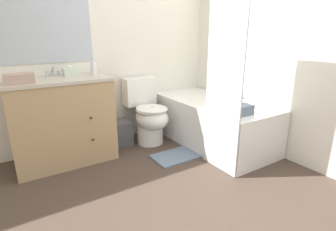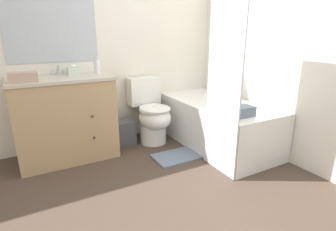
{
  "view_description": "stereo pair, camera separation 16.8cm",
  "coord_description": "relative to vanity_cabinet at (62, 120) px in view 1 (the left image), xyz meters",
  "views": [
    {
      "loc": [
        -1.21,
        -1.26,
        1.28
      ],
      "look_at": [
        0.11,
        0.78,
        0.52
      ],
      "focal_mm": 28.0,
      "sensor_mm": 36.0,
      "label": 1
    },
    {
      "loc": [
        -1.06,
        -1.35,
        1.28
      ],
      "look_at": [
        0.11,
        0.78,
        0.52
      ],
      "focal_mm": 28.0,
      "sensor_mm": 36.0,
      "label": 2
    }
  ],
  "objects": [
    {
      "name": "ground_plane",
      "position": [
        0.75,
        -1.46,
        -0.44
      ],
      "size": [
        14.0,
        14.0,
        0.0
      ],
      "primitive_type": "plane",
      "color": "#47382D"
    },
    {
      "name": "wall_back",
      "position": [
        0.74,
        0.3,
        0.81
      ],
      "size": [
        8.0,
        0.06,
        2.5
      ],
      "color": "white",
      "rests_on": "ground_plane"
    },
    {
      "name": "wall_right",
      "position": [
        2.01,
        -0.59,
        0.81
      ],
      "size": [
        0.05,
        2.74,
        2.5
      ],
      "color": "white",
      "rests_on": "ground_plane"
    },
    {
      "name": "vanity_cabinet",
      "position": [
        0.0,
        0.0,
        0.0
      ],
      "size": [
        0.98,
        0.59,
        0.87
      ],
      "color": "tan",
      "rests_on": "ground_plane"
    },
    {
      "name": "sink_faucet",
      "position": [
        -0.0,
        0.18,
        0.46
      ],
      "size": [
        0.14,
        0.12,
        0.12
      ],
      "color": "silver",
      "rests_on": "vanity_cabinet"
    },
    {
      "name": "toilet",
      "position": [
        0.97,
        -0.06,
        -0.09
      ],
      "size": [
        0.39,
        0.62,
        0.77
      ],
      "color": "white",
      "rests_on": "ground_plane"
    },
    {
      "name": "bathtub",
      "position": [
        1.61,
        -0.49,
        -0.18
      ],
      "size": [
        0.73,
        1.53,
        0.53
      ],
      "color": "white",
      "rests_on": "ground_plane"
    },
    {
      "name": "shower_curtain",
      "position": [
        1.23,
        -1.02,
        0.55
      ],
      "size": [
        0.02,
        0.45,
        1.97
      ],
      "color": "white",
      "rests_on": "ground_plane"
    },
    {
      "name": "wastebasket",
      "position": [
        0.63,
        0.05,
        -0.3
      ],
      "size": [
        0.27,
        0.23,
        0.29
      ],
      "color": "#4C4C51",
      "rests_on": "ground_plane"
    },
    {
      "name": "tissue_box",
      "position": [
        0.14,
        0.09,
        0.47
      ],
      "size": [
        0.12,
        0.14,
        0.1
      ],
      "color": "silver",
      "rests_on": "vanity_cabinet"
    },
    {
      "name": "soap_dispenser",
      "position": [
        0.37,
        0.03,
        0.51
      ],
      "size": [
        0.06,
        0.06,
        0.18
      ],
      "color": "silver",
      "rests_on": "vanity_cabinet"
    },
    {
      "name": "hand_towel_folded",
      "position": [
        -0.33,
        -0.15,
        0.47
      ],
      "size": [
        0.24,
        0.17,
        0.09
      ],
      "color": "tan",
      "rests_on": "vanity_cabinet"
    },
    {
      "name": "bath_towel_folded",
      "position": [
        1.43,
        -1.01,
        0.13
      ],
      "size": [
        0.28,
        0.23,
        0.1
      ],
      "color": "slate",
      "rests_on": "bathtub"
    },
    {
      "name": "bath_mat",
      "position": [
        1.03,
        -0.58,
        -0.44
      ],
      "size": [
        0.54,
        0.33,
        0.02
      ],
      "color": "slate",
      "rests_on": "ground_plane"
    }
  ]
}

